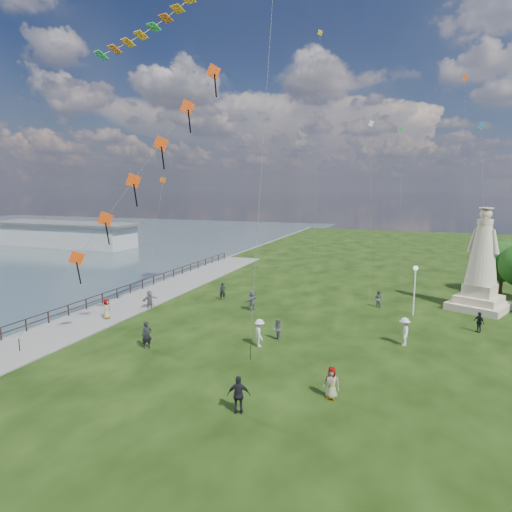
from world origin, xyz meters
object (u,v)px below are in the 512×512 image
at_px(person_6, 223,291).
at_px(person_9, 479,322).
at_px(pier_pavilion, 63,234).
at_px(person_8, 404,332).
at_px(person_11, 252,300).
at_px(person_2, 260,333).
at_px(lamppost, 415,280).
at_px(person_4, 332,383).
at_px(statue, 481,272).
at_px(person_10, 107,310).
at_px(person_7, 378,299).
at_px(person_0, 147,335).
at_px(person_3, 239,395).
at_px(person_1, 277,330).
at_px(person_5, 150,300).

bearing_deg(person_6, person_9, -27.09).
xyz_separation_m(pier_pavilion, person_8, (61.09, -33.28, -0.91)).
bearing_deg(person_11, person_2, 35.78).
xyz_separation_m(lamppost, person_4, (-3.66, -16.19, -2.14)).
distance_m(statue, person_10, 30.90).
xyz_separation_m(pier_pavilion, person_7, (58.74, -24.36, -1.10)).
distance_m(person_6, person_8, 17.30).
height_order(statue, person_6, statue).
height_order(person_7, person_9, person_9).
relative_size(person_2, person_8, 0.97).
distance_m(person_0, person_11, 10.96).
bearing_deg(person_3, person_9, -144.19).
xyz_separation_m(person_2, person_8, (8.83, 3.47, 0.02)).
relative_size(person_2, person_3, 1.01).
bearing_deg(person_9, person_10, -114.30).
distance_m(person_7, person_8, 9.22).
xyz_separation_m(person_8, person_9, (4.95, 4.61, -0.19)).
distance_m(pier_pavilion, person_8, 69.57).
bearing_deg(lamppost, statue, 36.21).
relative_size(person_0, person_10, 1.13).
relative_size(person_1, person_10, 0.96).
height_order(pier_pavilion, statue, statue).
bearing_deg(person_4, person_8, 72.71).
relative_size(person_8, person_9, 1.25).
bearing_deg(person_10, person_6, -40.61).
distance_m(person_8, person_11, 12.96).
relative_size(person_3, person_4, 1.11).
xyz_separation_m(pier_pavilion, person_2, (52.27, -36.75, -0.93)).
height_order(lamppost, person_9, lamppost).
relative_size(person_0, person_11, 1.02).
bearing_deg(person_9, person_5, -121.62).
bearing_deg(person_6, person_2, -76.03).
distance_m(person_5, person_10, 4.00).
xyz_separation_m(statue, person_11, (-18.01, -6.99, -2.41)).
xyz_separation_m(statue, person_5, (-26.31, -9.68, -2.45)).
distance_m(lamppost, person_7, 3.95).
bearing_deg(person_9, person_6, -133.63).
height_order(statue, person_11, statue).
xyz_separation_m(person_5, person_7, (18.23, 7.44, -0.08)).
relative_size(person_0, person_3, 0.98).
distance_m(person_2, person_5, 12.76).
bearing_deg(person_4, pier_pavilion, 146.23).
distance_m(person_1, person_6, 11.62).
distance_m(lamppost, person_6, 16.74).
distance_m(person_6, person_11, 4.41).
bearing_deg(pier_pavilion, person_2, -35.11).
xyz_separation_m(person_4, person_10, (-18.85, 6.58, -0.02)).
xyz_separation_m(pier_pavilion, person_0, (45.59, -39.59, -0.96)).
xyz_separation_m(person_2, person_10, (-13.17, 1.21, -0.12)).
distance_m(person_1, person_4, 8.44).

